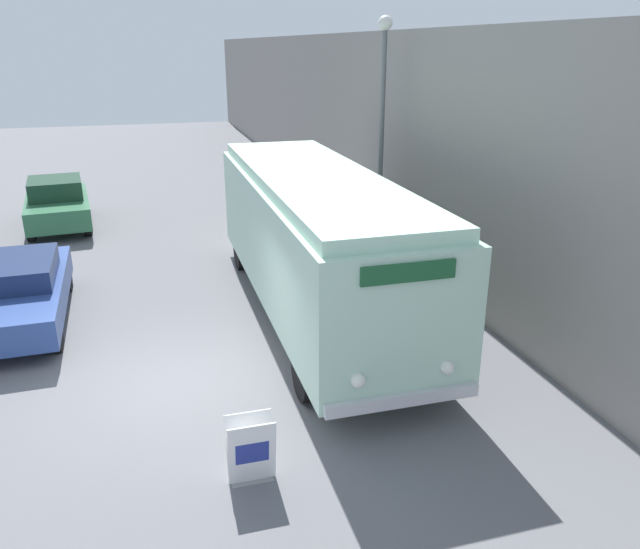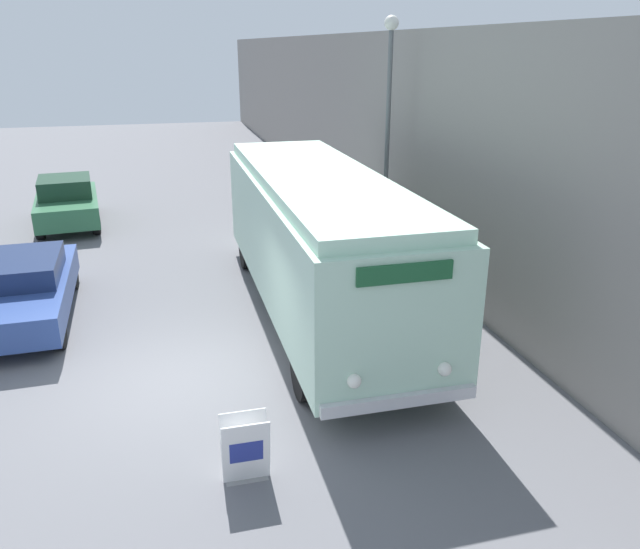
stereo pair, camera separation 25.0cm
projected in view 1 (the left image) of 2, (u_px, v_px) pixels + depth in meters
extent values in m
plane|color=slate|center=(178.00, 382.00, 11.08)|extent=(80.00, 80.00, 0.00)
cube|color=gray|center=(354.00, 129.00, 20.76)|extent=(0.30, 60.00, 6.01)
cylinder|color=black|center=(305.00, 371.00, 10.44)|extent=(0.28, 1.00, 1.00)
cylinder|color=black|center=(430.00, 354.00, 11.02)|extent=(0.28, 1.00, 1.00)
cylinder|color=black|center=(241.00, 250.00, 16.59)|extent=(0.28, 1.00, 1.00)
cylinder|color=black|center=(323.00, 243.00, 17.18)|extent=(0.28, 1.00, 1.00)
cube|color=#B2DBC1|center=(316.00, 240.00, 13.39)|extent=(2.60, 9.62, 2.40)
cube|color=silver|center=(316.00, 179.00, 12.93)|extent=(2.39, 9.23, 0.24)
cube|color=silver|center=(403.00, 400.00, 9.37)|extent=(2.47, 0.12, 0.20)
sphere|color=white|center=(358.00, 381.00, 9.07)|extent=(0.22, 0.22, 0.22)
sphere|color=white|center=(447.00, 368.00, 9.43)|extent=(0.22, 0.22, 0.22)
cube|color=#19512D|center=(409.00, 272.00, 8.70)|extent=(1.43, 0.06, 0.28)
cube|color=gray|center=(252.00, 480.00, 8.59)|extent=(0.58, 0.21, 0.01)
cube|color=white|center=(252.00, 454.00, 8.35)|extent=(0.65, 0.20, 0.98)
cube|color=white|center=(250.00, 446.00, 8.50)|extent=(0.65, 0.20, 0.98)
cube|color=navy|center=(252.00, 453.00, 8.32)|extent=(0.45, 0.07, 0.34)
cylinder|color=#595E60|center=(381.00, 151.00, 16.37)|extent=(0.12, 0.12, 6.04)
sphere|color=silver|center=(385.00, 23.00, 15.29)|extent=(0.36, 0.36, 0.36)
cylinder|color=black|center=(55.00, 337.00, 12.10)|extent=(0.22, 0.63, 0.63)
cylinder|color=black|center=(66.00, 279.00, 15.10)|extent=(0.22, 0.63, 0.63)
cube|color=#2D478C|center=(17.00, 296.00, 13.26)|extent=(2.08, 4.81, 0.62)
cube|color=#19274D|center=(13.00, 270.00, 13.18)|extent=(1.71, 2.19, 0.46)
cylinder|color=black|center=(31.00, 231.00, 18.91)|extent=(0.22, 0.64, 0.64)
cylinder|color=black|center=(88.00, 226.00, 19.48)|extent=(0.22, 0.64, 0.64)
cylinder|color=black|center=(34.00, 210.00, 21.34)|extent=(0.22, 0.64, 0.64)
cylinder|color=black|center=(84.00, 206.00, 21.90)|extent=(0.22, 0.64, 0.64)
cube|color=#2D6642|center=(58.00, 208.00, 20.29)|extent=(2.30, 4.35, 0.68)
cube|color=#193824|center=(55.00, 188.00, 20.16)|extent=(1.79, 2.04, 0.59)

